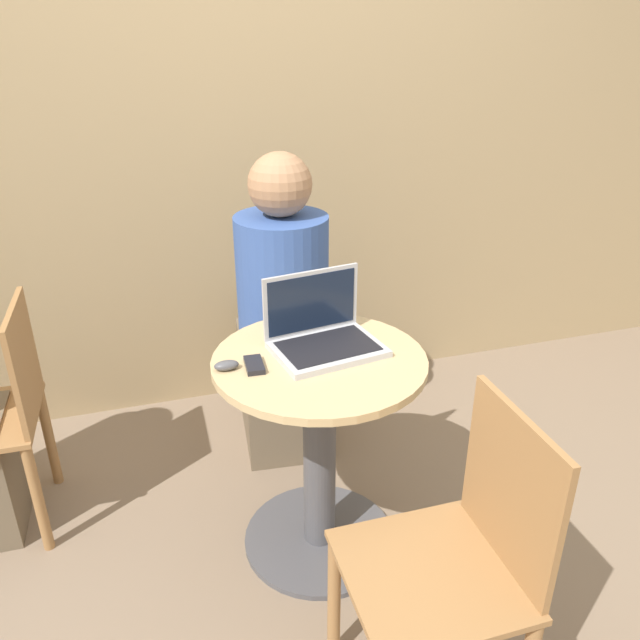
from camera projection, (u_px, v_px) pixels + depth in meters
ground_plane at (320, 539)px, 2.18m from camera, size 12.00×12.00×0.00m
back_wall at (241, 113)px, 2.56m from camera, size 7.00×0.05×2.60m
round_table at (320, 436)px, 1.99m from camera, size 0.65×0.65×0.72m
laptop at (322, 334)px, 1.91m from camera, size 0.35×0.28×0.23m
cell_phone at (254, 365)px, 1.81m from camera, size 0.06×0.10×0.02m
computer_mouse at (226, 365)px, 1.80m from camera, size 0.07×0.04×0.03m
chair_empty at (454, 566)px, 1.50m from camera, size 0.40×0.40×0.85m
person_seated at (282, 333)px, 2.48m from camera, size 0.37×0.55×1.24m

